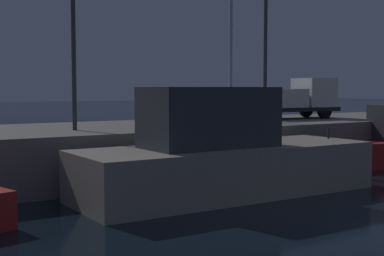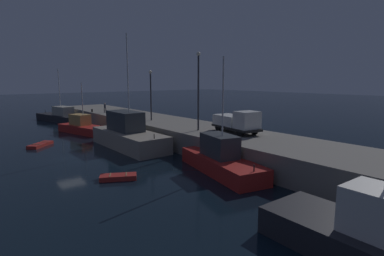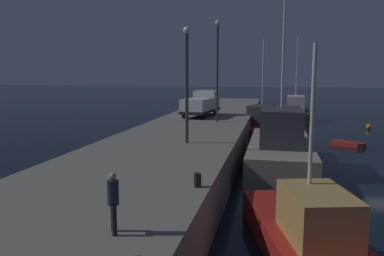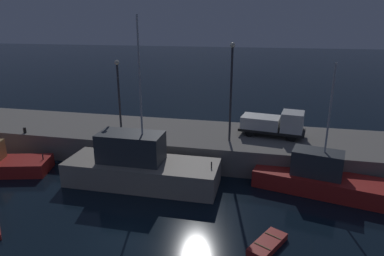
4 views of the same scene
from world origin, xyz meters
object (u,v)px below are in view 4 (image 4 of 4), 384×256
fishing_boat_white (319,178)px  bollard_east (25,130)px  fishing_trawler_red (140,166)px  utility_truck (275,124)px  lamp_post_east (231,86)px  lamp_post_west (119,90)px  bollard_west (299,152)px  rowboat_white_mid (268,244)px

fishing_boat_white → bollard_east: fishing_boat_white is taller
fishing_trawler_red → bollard_east: (-12.98, 3.24, 1.15)m
fishing_boat_white → utility_truck: (-3.48, 5.75, 2.50)m
lamp_post_east → utility_truck: bearing=28.1°
lamp_post_east → bollard_east: bearing=-173.8°
lamp_post_west → fishing_trawler_red: bearing=-54.7°
bollard_east → utility_truck: bearing=10.2°
fishing_boat_white → utility_truck: size_ratio=1.67×
lamp_post_west → lamp_post_east: bearing=-1.6°
lamp_post_west → bollard_east: 10.07m
lamp_post_west → utility_truck: size_ratio=1.11×
fishing_trawler_red → lamp_post_west: (-4.01, 5.67, 5.01)m
lamp_post_west → utility_truck: lamp_post_west is taller
fishing_trawler_red → utility_truck: 13.18m
fishing_boat_white → fishing_trawler_red: bearing=-173.0°
bollard_west → utility_truck: bearing=113.9°
lamp_post_east → lamp_post_west: bearing=178.4°
rowboat_white_mid → utility_truck: size_ratio=0.50×
lamp_post_west → bollard_west: size_ratio=12.32×
rowboat_white_mid → fishing_trawler_red: bearing=149.0°
fishing_trawler_red → fishing_boat_white: (14.12, 1.74, -0.38)m
rowboat_white_mid → lamp_post_west: size_ratio=0.45×
rowboat_white_mid → lamp_post_east: (-3.64, 11.57, 7.22)m
rowboat_white_mid → bollard_west: (2.29, 9.28, 2.48)m
fishing_trawler_red → bollard_west: fishing_trawler_red is taller
lamp_post_west → bollard_east: size_ratio=13.25×
rowboat_white_mid → lamp_post_east: size_ratio=0.36×
fishing_trawler_red → utility_truck: (10.64, 7.49, 2.12)m
fishing_boat_white → bollard_west: size_ratio=18.57×
fishing_boat_white → lamp_post_east: (-7.45, 3.63, 6.30)m
bollard_west → bollard_east: (-25.57, 0.16, -0.02)m
rowboat_white_mid → lamp_post_west: (-14.31, 11.86, 6.32)m
fishing_trawler_red → rowboat_white_mid: size_ratio=4.23×
lamp_post_west → utility_truck: bearing=7.1°
lamp_post_west → bollard_west: bearing=-8.9°
fishing_trawler_red → lamp_post_east: 10.41m
lamp_post_east → bollard_west: size_ratio=15.41×
lamp_post_west → lamp_post_east: size_ratio=0.80×
fishing_trawler_red → bollard_east: 13.43m
rowboat_white_mid → lamp_post_west: bearing=140.3°
rowboat_white_mid → bollard_east: (-23.29, 9.43, 2.46)m
fishing_boat_white → utility_truck: bearing=121.2°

